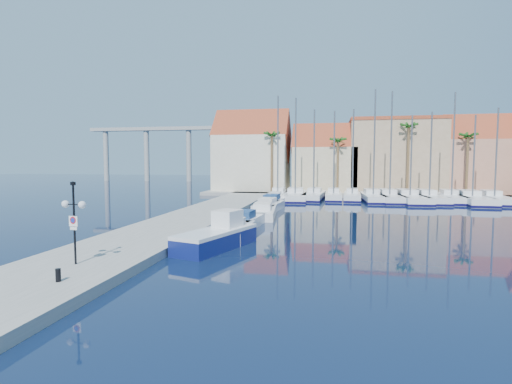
% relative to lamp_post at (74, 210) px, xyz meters
% --- Properties ---
extents(ground, '(260.00, 260.00, 0.00)m').
position_rel_lamp_post_xyz_m(ground, '(8.81, 2.63, -3.05)').
color(ground, '#081732').
rests_on(ground, ground).
extents(quay_west, '(6.00, 77.00, 0.50)m').
position_rel_lamp_post_xyz_m(quay_west, '(-0.19, 16.13, -2.80)').
color(quay_west, gray).
rests_on(quay_west, ground).
extents(shore_north, '(54.00, 16.00, 0.50)m').
position_rel_lamp_post_xyz_m(shore_north, '(18.81, 50.63, -2.80)').
color(shore_north, gray).
rests_on(shore_north, ground).
extents(lamp_post, '(1.31, 0.49, 3.88)m').
position_rel_lamp_post_xyz_m(lamp_post, '(0.00, 0.00, 0.00)').
color(lamp_post, black).
rests_on(lamp_post, quay_west).
extents(bollard, '(0.21, 0.21, 0.53)m').
position_rel_lamp_post_xyz_m(bollard, '(1.03, -2.58, -2.28)').
color(bollard, black).
rests_on(bollard, quay_west).
extents(fishing_boat, '(3.99, 6.70, 2.22)m').
position_rel_lamp_post_xyz_m(fishing_boat, '(4.97, 6.80, -2.31)').
color(fishing_boat, navy).
rests_on(fishing_boat, ground).
extents(motorboat_west_0, '(2.07, 6.01, 1.40)m').
position_rel_lamp_post_xyz_m(motorboat_west_0, '(5.23, 10.17, -2.54)').
color(motorboat_west_0, white).
rests_on(motorboat_west_0, ground).
extents(motorboat_west_1, '(2.25, 5.76, 1.40)m').
position_rel_lamp_post_xyz_m(motorboat_west_1, '(5.09, 14.88, -2.54)').
color(motorboat_west_1, white).
rests_on(motorboat_west_1, ground).
extents(motorboat_west_2, '(2.87, 7.21, 1.40)m').
position_rel_lamp_post_xyz_m(motorboat_west_2, '(5.45, 20.69, -2.54)').
color(motorboat_west_2, white).
rests_on(motorboat_west_2, ground).
extents(motorboat_west_3, '(2.70, 7.05, 1.40)m').
position_rel_lamp_post_xyz_m(motorboat_west_3, '(5.18, 25.99, -2.54)').
color(motorboat_west_3, white).
rests_on(motorboat_west_3, ground).
extents(motorboat_west_4, '(2.81, 7.17, 1.40)m').
position_rel_lamp_post_xyz_m(motorboat_west_4, '(4.97, 30.73, -2.54)').
color(motorboat_west_4, white).
rests_on(motorboat_west_4, ground).
extents(motorboat_west_5, '(1.66, 5.06, 1.40)m').
position_rel_lamp_post_xyz_m(motorboat_west_5, '(4.81, 35.57, -2.54)').
color(motorboat_west_5, white).
rests_on(motorboat_west_5, ground).
extents(sailboat_0, '(2.43, 8.71, 14.31)m').
position_rel_lamp_post_xyz_m(sailboat_0, '(4.54, 39.12, -2.40)').
color(sailboat_0, white).
rests_on(sailboat_0, ground).
extents(sailboat_1, '(3.58, 11.76, 13.82)m').
position_rel_lamp_post_xyz_m(sailboat_1, '(7.01, 38.53, -2.47)').
color(sailboat_1, white).
rests_on(sailboat_1, ground).
extents(sailboat_2, '(3.28, 9.85, 12.30)m').
position_rel_lamp_post_xyz_m(sailboat_2, '(9.55, 39.19, -2.46)').
color(sailboat_2, white).
rests_on(sailboat_2, ground).
extents(sailboat_3, '(2.19, 8.23, 12.06)m').
position_rel_lamp_post_xyz_m(sailboat_3, '(12.19, 39.12, -2.43)').
color(sailboat_3, white).
rests_on(sailboat_3, ground).
extents(sailboat_4, '(2.63, 8.40, 12.24)m').
position_rel_lamp_post_xyz_m(sailboat_4, '(14.70, 39.09, -2.43)').
color(sailboat_4, white).
rests_on(sailboat_4, ground).
extents(sailboat_5, '(3.05, 9.97, 14.59)m').
position_rel_lamp_post_xyz_m(sailboat_5, '(17.30, 38.28, -2.43)').
color(sailboat_5, white).
rests_on(sailboat_5, ground).
extents(sailboat_6, '(3.40, 10.78, 14.32)m').
position_rel_lamp_post_xyz_m(sailboat_6, '(19.39, 38.47, -2.45)').
color(sailboat_6, white).
rests_on(sailboat_6, ground).
extents(sailboat_7, '(3.86, 12.11, 11.15)m').
position_rel_lamp_post_xyz_m(sailboat_7, '(21.85, 38.17, -2.50)').
color(sailboat_7, white).
rests_on(sailboat_7, ground).
extents(sailboat_8, '(3.30, 10.84, 11.58)m').
position_rel_lamp_post_xyz_m(sailboat_8, '(24.28, 38.40, -2.48)').
color(sailboat_8, white).
rests_on(sailboat_8, ground).
extents(sailboat_9, '(3.06, 10.01, 14.02)m').
position_rel_lamp_post_xyz_m(sailboat_9, '(27.12, 38.82, -2.44)').
color(sailboat_9, white).
rests_on(sailboat_9, ground).
extents(sailboat_10, '(3.73, 12.16, 11.04)m').
position_rel_lamp_post_xyz_m(sailboat_10, '(29.33, 38.09, -2.50)').
color(sailboat_10, white).
rests_on(sailboat_10, ground).
extents(sailboat_11, '(3.32, 10.29, 11.91)m').
position_rel_lamp_post_xyz_m(sailboat_11, '(32.02, 38.38, -2.47)').
color(sailboat_11, white).
rests_on(sailboat_11, ground).
extents(building_0, '(12.30, 9.00, 13.50)m').
position_rel_lamp_post_xyz_m(building_0, '(-1.19, 49.63, 3.48)').
color(building_0, beige).
rests_on(building_0, shore_north).
extents(building_1, '(10.30, 8.00, 11.00)m').
position_rel_lamp_post_xyz_m(building_1, '(10.81, 49.63, 2.25)').
color(building_1, tan).
rests_on(building_1, shore_north).
extents(building_2, '(14.20, 10.20, 11.50)m').
position_rel_lamp_post_xyz_m(building_2, '(21.81, 50.63, 3.21)').
color(building_2, tan).
rests_on(building_2, shore_north).
extents(building_3, '(10.30, 8.00, 12.00)m').
position_rel_lamp_post_xyz_m(building_3, '(33.81, 49.63, 2.81)').
color(building_3, tan).
rests_on(building_3, shore_north).
extents(palm_0, '(2.60, 2.60, 10.15)m').
position_rel_lamp_post_xyz_m(palm_0, '(2.81, 44.63, 6.03)').
color(palm_0, brown).
rests_on(palm_0, shore_north).
extents(palm_1, '(2.60, 2.60, 9.15)m').
position_rel_lamp_post_xyz_m(palm_1, '(12.81, 44.63, 5.09)').
color(palm_1, brown).
rests_on(palm_1, shore_north).
extents(palm_2, '(2.60, 2.60, 11.15)m').
position_rel_lamp_post_xyz_m(palm_2, '(22.81, 44.63, 6.97)').
color(palm_2, brown).
rests_on(palm_2, shore_north).
extents(palm_3, '(2.60, 2.60, 9.65)m').
position_rel_lamp_post_xyz_m(palm_3, '(30.81, 44.63, 5.56)').
color(palm_3, brown).
rests_on(palm_3, shore_north).
extents(viaduct, '(48.00, 2.20, 14.45)m').
position_rel_lamp_post_xyz_m(viaduct, '(-30.27, 84.63, 7.20)').
color(viaduct, '#9E9E99').
rests_on(viaduct, ground).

